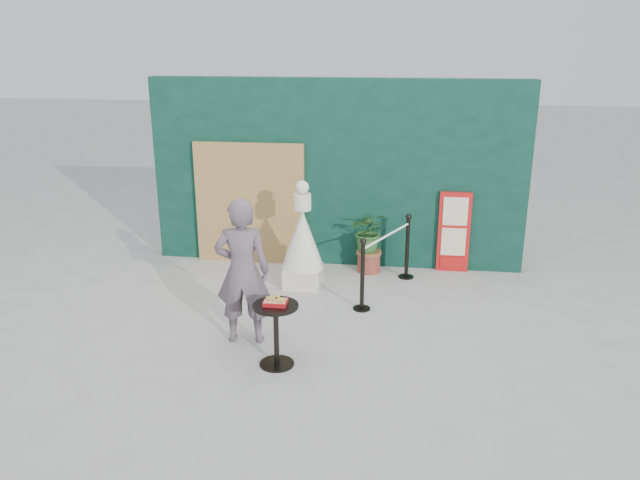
% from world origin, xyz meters
% --- Properties ---
extents(ground, '(60.00, 60.00, 0.00)m').
position_xyz_m(ground, '(0.00, 0.00, 0.00)').
color(ground, '#ADAAA5').
rests_on(ground, ground).
extents(back_wall, '(6.00, 0.30, 3.00)m').
position_xyz_m(back_wall, '(0.00, 3.15, 1.50)').
color(back_wall, '#0A2D24').
rests_on(back_wall, ground).
extents(bamboo_fence, '(1.80, 0.08, 2.00)m').
position_xyz_m(bamboo_fence, '(-1.40, 2.94, 1.00)').
color(bamboo_fence, tan).
rests_on(bamboo_fence, ground).
extents(woman, '(0.71, 0.51, 1.82)m').
position_xyz_m(woman, '(-0.79, 0.14, 0.91)').
color(woman, '#60525E').
rests_on(woman, ground).
extents(menu_board, '(0.50, 0.07, 1.30)m').
position_xyz_m(menu_board, '(1.90, 2.95, 0.65)').
color(menu_board, red).
rests_on(menu_board, ground).
extents(statue, '(0.63, 0.63, 1.62)m').
position_xyz_m(statue, '(-0.37, 2.01, 0.66)').
color(statue, silver).
rests_on(statue, ground).
extents(cafe_table, '(0.52, 0.52, 0.75)m').
position_xyz_m(cafe_table, '(-0.28, -0.42, 0.50)').
color(cafe_table, black).
rests_on(cafe_table, ground).
extents(food_basket, '(0.26, 0.19, 0.11)m').
position_xyz_m(food_basket, '(-0.27, -0.42, 0.79)').
color(food_basket, '#AD1218').
rests_on(food_basket, cafe_table).
extents(planter, '(0.60, 0.52, 1.01)m').
position_xyz_m(planter, '(0.58, 2.73, 0.59)').
color(planter, brown).
rests_on(planter, ground).
extents(stanchion_barrier, '(0.84, 1.54, 1.03)m').
position_xyz_m(stanchion_barrier, '(0.88, 1.90, 0.49)').
color(stanchion_barrier, black).
rests_on(stanchion_barrier, ground).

